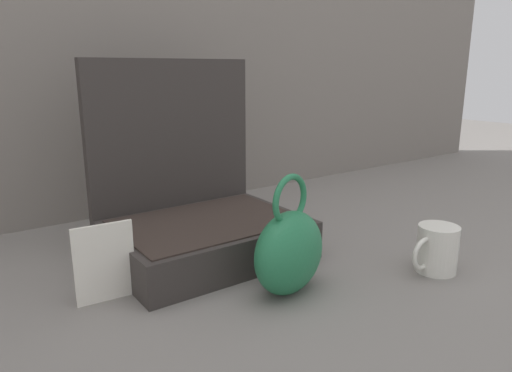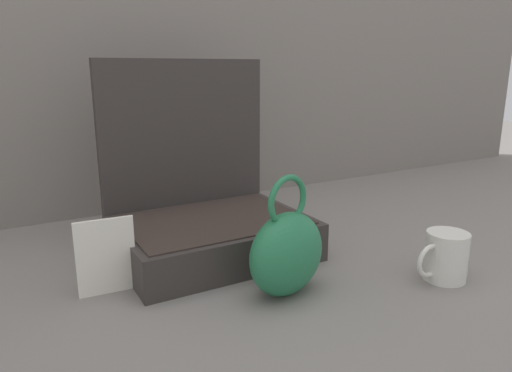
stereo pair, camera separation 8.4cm
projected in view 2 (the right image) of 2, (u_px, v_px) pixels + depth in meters
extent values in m
plane|color=slate|center=(258.00, 275.00, 0.92)|extent=(6.00, 6.00, 0.00)
cube|color=#332D2B|center=(214.00, 238.00, 1.00)|extent=(0.39, 0.29, 0.08)
cube|color=#332823|center=(214.00, 220.00, 0.99)|extent=(0.36, 0.26, 0.00)
cube|color=#332D2B|center=(185.00, 150.00, 1.09)|extent=(0.39, 0.02, 0.42)
ellipsoid|color=#237247|center=(287.00, 254.00, 0.82)|extent=(0.18, 0.13, 0.15)
torus|color=#237247|center=(288.00, 201.00, 0.80)|extent=(0.09, 0.03, 0.09)
cylinder|color=silver|center=(446.00, 256.00, 0.89)|extent=(0.08, 0.08, 0.10)
torus|color=silver|center=(430.00, 261.00, 0.87)|extent=(0.07, 0.01, 0.07)
cube|color=white|center=(106.00, 257.00, 0.83)|extent=(0.10, 0.01, 0.14)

